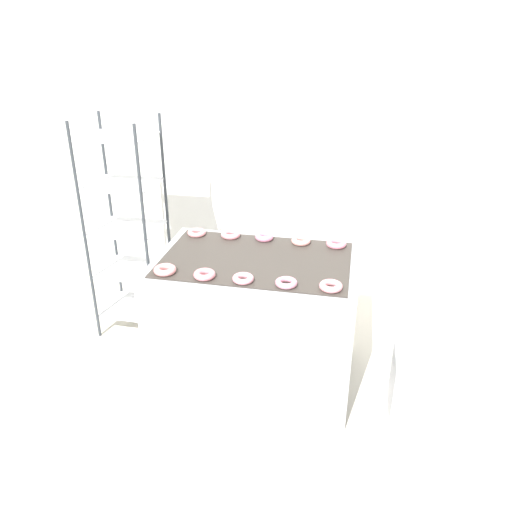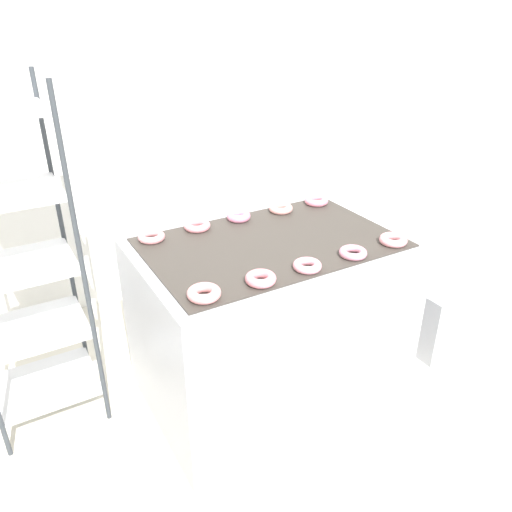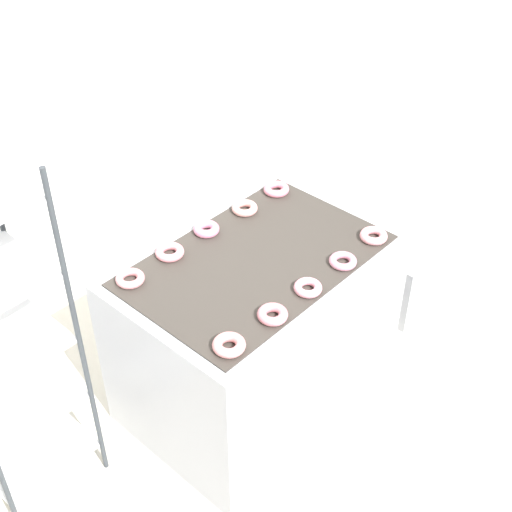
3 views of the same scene
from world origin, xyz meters
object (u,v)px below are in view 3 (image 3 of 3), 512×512
at_px(donut_near_leftmost, 229,345).
at_px(donut_near_right, 343,261).
at_px(donut_near_center, 308,288).
at_px(donut_far_leftmost, 130,278).
at_px(donut_near_rightmost, 374,236).
at_px(donut_far_right, 245,208).
at_px(baking_rack_cart, 0,346).
at_px(donut_far_rightmost, 276,189).
at_px(glaze_bin, 399,282).
at_px(donut_far_center, 206,229).
at_px(donut_far_left, 170,252).
at_px(fryer_machine, 256,330).
at_px(donut_near_left, 273,314).

relative_size(donut_near_leftmost, donut_near_right, 1.06).
height_order(donut_near_center, donut_far_leftmost, same).
relative_size(donut_near_rightmost, donut_far_right, 1.01).
relative_size(donut_near_leftmost, donut_far_right, 1.03).
bearing_deg(baking_rack_cart, donut_far_rightmost, -4.62).
xyz_separation_m(donut_near_center, donut_far_leftmost, (-0.50, 0.64, -0.00)).
bearing_deg(donut_near_center, glaze_bin, 7.09).
distance_m(baking_rack_cart, glaze_bin, 2.38).
relative_size(donut_far_right, donut_far_rightmost, 0.97).
height_order(donut_near_right, donut_far_center, donut_far_center).
height_order(donut_far_leftmost, donut_far_center, donut_far_center).
bearing_deg(donut_near_rightmost, glaze_bin, 12.56).
xyz_separation_m(glaze_bin, donut_near_center, (-1.10, -0.14, 0.73)).
bearing_deg(donut_far_left, fryer_machine, -51.87).
relative_size(donut_near_rightmost, donut_far_rightmost, 0.99).
bearing_deg(baking_rack_cart, glaze_bin, -16.01).
distance_m(baking_rack_cart, donut_far_left, 0.87).
height_order(donut_near_rightmost, donut_far_rightmost, same).
xyz_separation_m(donut_far_leftmost, donut_far_center, (0.50, 0.01, 0.00)).
bearing_deg(fryer_machine, donut_far_rightmost, 31.80).
relative_size(glaze_bin, donut_near_right, 3.35).
xyz_separation_m(donut_far_center, donut_far_rightmost, (0.51, -0.02, -0.00)).
bearing_deg(donut_far_left, baking_rack_cart, 172.21).
xyz_separation_m(glaze_bin, donut_near_rightmost, (-0.58, -0.13, 0.73)).
height_order(baking_rack_cart, donut_near_leftmost, baking_rack_cart).
bearing_deg(donut_far_leftmost, donut_near_rightmost, -31.80).
xyz_separation_m(glaze_bin, donut_far_center, (-1.09, 0.52, 0.73)).
height_order(donut_near_center, donut_far_center, donut_far_center).
bearing_deg(donut_far_leftmost, baking_rack_cart, 167.98).
bearing_deg(donut_near_left, donut_far_leftmost, 111.82).
relative_size(donut_near_leftmost, donut_far_center, 1.07).
distance_m(donut_far_left, donut_far_rightmost, 0.76).
relative_size(baking_rack_cart, donut_near_leftmost, 12.50).
relative_size(baking_rack_cart, donut_far_left, 12.55).
bearing_deg(donut_far_rightmost, fryer_machine, -148.20).
relative_size(donut_near_leftmost, donut_near_center, 1.08).
xyz_separation_m(fryer_machine, donut_near_leftmost, (-0.51, -0.32, 0.49)).
bearing_deg(donut_far_center, donut_near_leftmost, -127.96).
relative_size(donut_near_right, donut_near_rightmost, 0.96).
xyz_separation_m(fryer_machine, donut_far_left, (-0.26, 0.33, 0.49)).
bearing_deg(glaze_bin, donut_near_left, -174.15).
relative_size(donut_near_center, donut_far_rightmost, 0.93).
bearing_deg(donut_near_rightmost, donut_near_leftmost, 179.92).
xyz_separation_m(fryer_machine, donut_far_rightmost, (0.50, 0.31, 0.49)).
relative_size(fryer_machine, donut_near_leftmost, 9.57).
relative_size(baking_rack_cart, donut_far_leftmost, 12.95).
bearing_deg(baking_rack_cart, donut_near_center, -34.83).
distance_m(fryer_machine, glaze_bin, 1.13).
xyz_separation_m(fryer_machine, glaze_bin, (1.09, -0.19, -0.24)).
distance_m(donut_near_leftmost, donut_near_rightmost, 1.02).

